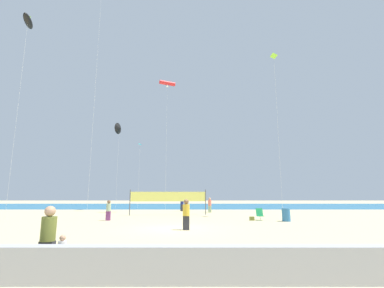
# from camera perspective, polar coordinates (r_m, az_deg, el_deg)

# --- Properties ---
(ground_plane) EXTENTS (120.00, 120.00, 0.00)m
(ground_plane) POSITION_cam_1_polar(r_m,az_deg,el_deg) (16.66, -3.59, -17.28)
(ground_plane) COLOR #D1BC89
(ocean_band) EXTENTS (120.00, 20.00, 0.01)m
(ocean_band) POSITION_cam_1_polar(r_m,az_deg,el_deg) (45.34, -1.34, -12.78)
(ocean_band) COLOR #1E6B99
(ocean_band) RESTS_ON ground
(boardwalk_ledge) EXTENTS (28.00, 0.44, 0.84)m
(boardwalk_ledge) POSITION_cam_1_polar(r_m,az_deg,el_deg) (7.04, -8.76, -23.60)
(boardwalk_ledge) COLOR #A8A8AD
(boardwalk_ledge) RESTS_ON ground
(mother_figure) EXTENTS (0.39, 0.39, 1.71)m
(mother_figure) POSITION_cam_1_polar(r_m,az_deg,el_deg) (8.77, -27.93, -16.57)
(mother_figure) COLOR #2D2D33
(mother_figure) RESTS_ON ground
(toddler_figure) EXTENTS (0.22, 0.22, 0.96)m
(toddler_figure) POSITION_cam_1_polar(r_m,az_deg,el_deg) (8.57, -25.66, -19.67)
(toddler_figure) COLOR maroon
(toddler_figure) RESTS_ON ground
(beachgoer_coral_shirt) EXTENTS (0.36, 0.36, 1.58)m
(beachgoer_coral_shirt) POSITION_cam_1_polar(r_m,az_deg,el_deg) (30.13, 3.64, -12.48)
(beachgoer_coral_shirt) COLOR #99B28C
(beachgoer_coral_shirt) RESTS_ON ground
(beachgoer_sage_shirt) EXTENTS (0.35, 0.35, 1.52)m
(beachgoer_sage_shirt) POSITION_cam_1_polar(r_m,az_deg,el_deg) (22.44, -17.11, -12.94)
(beachgoer_sage_shirt) COLOR #7A3872
(beachgoer_sage_shirt) RESTS_ON ground
(beachgoer_mustard_shirt) EXTENTS (0.39, 0.39, 1.71)m
(beachgoer_mustard_shirt) POSITION_cam_1_polar(r_m,az_deg,el_deg) (16.09, -1.31, -14.27)
(beachgoer_mustard_shirt) COLOR #2D2D33
(beachgoer_mustard_shirt) RESTS_ON ground
(beachgoer_navy_shirt) EXTENTS (0.37, 0.37, 1.62)m
(beachgoer_navy_shirt) POSITION_cam_1_polar(r_m,az_deg,el_deg) (32.37, -2.18, -12.30)
(beachgoer_navy_shirt) COLOR #2D2D33
(beachgoer_navy_shirt) RESTS_ON ground
(folding_beach_chair) EXTENTS (0.52, 0.65, 0.89)m
(folding_beach_chair) POSITION_cam_1_polar(r_m,az_deg,el_deg) (22.45, 13.89, -13.98)
(folding_beach_chair) COLOR #1E8C4C
(folding_beach_chair) RESTS_ON ground
(trash_barrel) EXTENTS (0.60, 0.60, 0.95)m
(trash_barrel) POSITION_cam_1_polar(r_m,az_deg,el_deg) (22.04, 18.95, -13.79)
(trash_barrel) COLOR teal
(trash_barrel) RESTS_ON ground
(volleyball_net) EXTENTS (7.25, 0.88, 2.40)m
(volleyball_net) POSITION_cam_1_polar(r_m,az_deg,el_deg) (26.75, -5.03, -11.08)
(volleyball_net) COLOR #4C4C51
(volleyball_net) RESTS_ON ground
(beach_handbag) EXTENTS (0.36, 0.18, 0.29)m
(beach_handbag) POSITION_cam_1_polar(r_m,az_deg,el_deg) (22.07, 12.30, -14.95)
(beach_handbag) COLOR olive
(beach_handbag) RESTS_ON ground
(kite_lime_diamond) EXTENTS (0.71, 0.71, 15.03)m
(kite_lime_diamond) POSITION_cam_1_polar(r_m,az_deg,el_deg) (28.01, 16.67, 16.50)
(kite_lime_diamond) COLOR silver
(kite_lime_diamond) RESTS_ON ground
(kite_black_inflatable) EXTENTS (0.90, 1.81, 17.11)m
(kite_black_inflatable) POSITION_cam_1_polar(r_m,az_deg,el_deg) (29.27, -31.11, 21.08)
(kite_black_inflatable) COLOR silver
(kite_black_inflatable) RESTS_ON ground
(kite_cyan_diamond) EXTENTS (0.52, 0.51, 8.57)m
(kite_cyan_diamond) POSITION_cam_1_polar(r_m,az_deg,el_deg) (36.84, -10.87, -0.52)
(kite_cyan_diamond) COLOR silver
(kite_cyan_diamond) RESTS_ON ground
(kite_red_tube) EXTENTS (1.82, 1.16, 14.57)m
(kite_red_tube) POSITION_cam_1_polar(r_m,az_deg,el_deg) (31.86, -5.25, 12.43)
(kite_red_tube) COLOR silver
(kite_red_tube) RESTS_ON ground
(kite_black_delta) EXTENTS (0.88, 1.52, 10.92)m
(kite_black_delta) POSITION_cam_1_polar(r_m,az_deg,el_deg) (36.11, -15.01, 3.17)
(kite_black_delta) COLOR silver
(kite_black_delta) RESTS_ON ground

